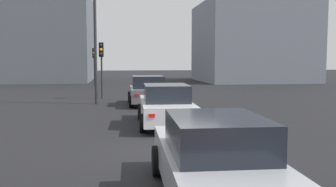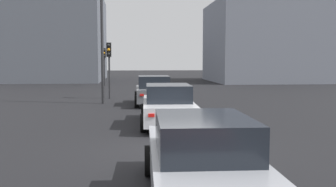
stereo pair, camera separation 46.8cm
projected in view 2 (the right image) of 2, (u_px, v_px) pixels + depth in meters
The scene contains 9 objects.
ground_plane at pixel (175, 155), 9.91m from camera, with size 160.00×160.00×0.20m, color black.
car_grey_lead at pixel (154, 91), 20.31m from camera, with size 4.10×2.12×1.59m.
car_white_second at pixel (168, 105), 13.94m from camera, with size 4.73×2.17×1.54m.
car_silver_third at pixel (201, 160), 6.36m from camera, with size 4.75×2.06×1.51m.
traffic_light_near_left at pixel (109, 58), 23.35m from camera, with size 0.32×0.30×3.54m.
traffic_light_near_right at pixel (104, 59), 35.00m from camera, with size 0.32×0.30×3.56m.
street_lamp_kerbside at pixel (102, 15), 20.47m from camera, with size 0.56×0.36×8.47m.
building_facade_left at pixel (263, 42), 42.65m from camera, with size 11.64×11.87×8.97m, color gray.
building_facade_center at pixel (58, 38), 44.82m from camera, with size 14.04×10.79×10.19m, color slate.
Camera 2 is at (-9.66, 1.14, 2.44)m, focal length 39.66 mm.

